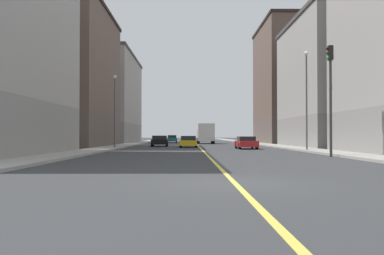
% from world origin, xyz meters
% --- Properties ---
extents(ground_plane, '(400.00, 400.00, 0.00)m').
position_xyz_m(ground_plane, '(0.00, 0.00, 0.00)').
color(ground_plane, '#353639').
rests_on(ground_plane, ground).
extents(sidewalk_left, '(2.52, 168.00, 0.15)m').
position_xyz_m(sidewalk_left, '(9.14, 49.00, 0.07)').
color(sidewalk_left, '#9E9B93').
rests_on(sidewalk_left, ground).
extents(sidewalk_right, '(2.52, 168.00, 0.15)m').
position_xyz_m(sidewalk_right, '(-9.14, 49.00, 0.07)').
color(sidewalk_right, '#9E9B93').
rests_on(sidewalk_right, ground).
extents(lane_center_stripe, '(0.16, 154.00, 0.01)m').
position_xyz_m(lane_center_stripe, '(0.00, 49.00, 0.01)').
color(lane_center_stripe, '#E5D14C').
rests_on(lane_center_stripe, ground).
extents(building_left_mid, '(12.05, 17.09, 14.22)m').
position_xyz_m(building_left_mid, '(16.28, 34.05, 7.12)').
color(building_left_mid, gray).
rests_on(building_left_mid, ground).
extents(building_left_far, '(12.05, 16.83, 18.92)m').
position_xyz_m(building_left_far, '(16.28, 54.13, 9.47)').
color(building_left_far, brown).
rests_on(building_left_far, ground).
extents(building_right_midblock, '(12.05, 17.94, 15.65)m').
position_xyz_m(building_right_midblock, '(-16.28, 35.58, 7.83)').
color(building_right_midblock, brown).
rests_on(building_right_midblock, ground).
extents(building_right_distant, '(12.05, 22.64, 14.85)m').
position_xyz_m(building_right_distant, '(-16.28, 59.41, 7.43)').
color(building_right_distant, gray).
rests_on(building_right_distant, ground).
extents(traffic_light_left_near, '(0.40, 0.32, 6.84)m').
position_xyz_m(traffic_light_left_near, '(7.46, 13.75, 4.36)').
color(traffic_light_left_near, '#2D2D2D').
rests_on(traffic_light_left_near, ground).
extents(street_lamp_left_near, '(0.36, 0.36, 8.11)m').
position_xyz_m(street_lamp_left_near, '(8.48, 22.38, 4.99)').
color(street_lamp_left_near, '#4C4C51').
rests_on(street_lamp_left_near, ground).
extents(street_lamp_right_near, '(0.36, 0.36, 7.11)m').
position_xyz_m(street_lamp_right_near, '(-8.48, 29.30, 4.46)').
color(street_lamp_right_near, '#4C4C51').
rests_on(street_lamp_right_near, ground).
extents(car_red, '(1.83, 4.39, 1.20)m').
position_xyz_m(car_red, '(4.36, 28.52, 0.60)').
color(car_red, red).
rests_on(car_red, ground).
extents(car_teal, '(1.94, 4.16, 1.32)m').
position_xyz_m(car_teal, '(-4.13, 64.21, 0.64)').
color(car_teal, '#196670').
rests_on(car_teal, ground).
extents(car_yellow, '(1.91, 4.17, 1.25)m').
position_xyz_m(car_yellow, '(-1.21, 33.92, 0.62)').
color(car_yellow, gold).
rests_on(car_yellow, ground).
extents(car_black, '(2.04, 4.15, 1.28)m').
position_xyz_m(car_black, '(-4.65, 38.14, 0.64)').
color(car_black, black).
rests_on(car_black, ground).
extents(box_truck, '(2.58, 6.79, 3.07)m').
position_xyz_m(box_truck, '(1.51, 53.17, 1.62)').
color(box_truck, maroon).
rests_on(box_truck, ground).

